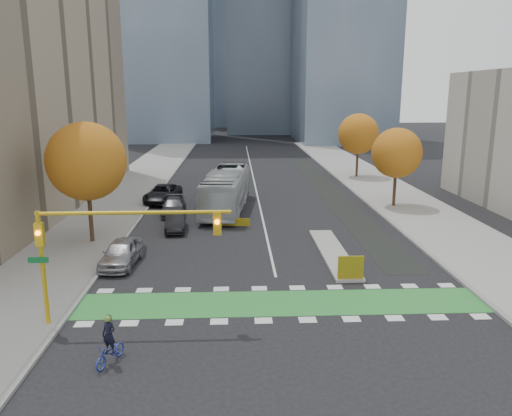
{
  "coord_description": "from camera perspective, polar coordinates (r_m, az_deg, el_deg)",
  "views": [
    {
      "loc": [
        -2.23,
        -21.12,
        10.04
      ],
      "look_at": [
        -0.93,
        9.21,
        3.0
      ],
      "focal_mm": 35.0,
      "sensor_mm": 36.0,
      "label": 1
    }
  ],
  "objects": [
    {
      "name": "bike_lane_paint",
      "position": [
        52.99,
        8.17,
        2.01
      ],
      "size": [
        2.5,
        50.0,
        0.01
      ],
      "primitive_type": "cube",
      "color": "black",
      "rests_on": "ground"
    },
    {
      "name": "bike_crossing",
      "position": [
        24.84,
        2.95,
        -10.78
      ],
      "size": [
        20.0,
        3.0,
        0.01
      ],
      "primitive_type": "cube",
      "color": "#2B8634",
      "rests_on": "ground"
    },
    {
      "name": "sidewalk_west",
      "position": [
        43.78,
        -17.31,
        -0.7
      ],
      "size": [
        7.0,
        120.0,
        0.15
      ],
      "primitive_type": "cube",
      "color": "gray",
      "rests_on": "ground"
    },
    {
      "name": "traffic_signal_west",
      "position": [
        22.21,
        -17.27,
        -3.24
      ],
      "size": [
        8.53,
        0.56,
        5.2
      ],
      "color": "#BF9914",
      "rests_on": "ground"
    },
    {
      "name": "hazard_board",
      "position": [
        27.66,
        10.78,
        -6.7
      ],
      "size": [
        1.4,
        0.12,
        1.3
      ],
      "primitive_type": "cube",
      "color": "yellow",
      "rests_on": "median_island"
    },
    {
      "name": "parked_car_a",
      "position": [
        30.71,
        -15.13,
        -4.96
      ],
      "size": [
        2.16,
        4.7,
        1.56
      ],
      "primitive_type": "imported",
      "rotation": [
        0.0,
        0.0,
        -0.07
      ],
      "color": "#A0A0A5",
      "rests_on": "ground"
    },
    {
      "name": "parked_car_c",
      "position": [
        42.48,
        -9.39,
        0.16
      ],
      "size": [
        2.12,
        4.79,
        1.37
      ],
      "primitive_type": "imported",
      "rotation": [
        0.0,
        0.0,
        0.05
      ],
      "color": "#454549",
      "rests_on": "ground"
    },
    {
      "name": "sidewalk_east",
      "position": [
        45.13,
        18.0,
        -0.35
      ],
      "size": [
        7.0,
        120.0,
        0.15
      ],
      "primitive_type": "cube",
      "color": "gray",
      "rests_on": "ground"
    },
    {
      "name": "centre_line",
      "position": [
        61.97,
        -0.37,
        3.74
      ],
      "size": [
        0.15,
        70.0,
        0.01
      ],
      "primitive_type": "cube",
      "color": "silver",
      "rests_on": "ground"
    },
    {
      "name": "tree_east_far",
      "position": [
        61.11,
        11.62,
        8.29
      ],
      "size": [
        4.8,
        4.8,
        7.65
      ],
      "color": "#332114",
      "rests_on": "ground"
    },
    {
      "name": "tree_west",
      "position": [
        34.81,
        -18.82,
        5.06
      ],
      "size": [
        5.2,
        5.2,
        8.22
      ],
      "color": "#332114",
      "rests_on": "ground"
    },
    {
      "name": "curb_west",
      "position": [
        43.01,
        -12.8,
        -0.67
      ],
      "size": [
        0.3,
        120.0,
        0.16
      ],
      "primitive_type": "cube",
      "color": "gray",
      "rests_on": "ground"
    },
    {
      "name": "tree_east_near",
      "position": [
        45.7,
        15.79,
        6.06
      ],
      "size": [
        4.4,
        4.4,
        7.08
      ],
      "color": "#332114",
      "rests_on": "ground"
    },
    {
      "name": "bus",
      "position": [
        43.52,
        -3.43,
        2.07
      ],
      "size": [
        4.38,
        12.91,
        3.53
      ],
      "primitive_type": "imported",
      "rotation": [
        0.0,
        0.0,
        -0.11
      ],
      "color": "#AFB5B7",
      "rests_on": "ground"
    },
    {
      "name": "parked_car_d",
      "position": [
        47.52,
        -10.61,
        1.62
      ],
      "size": [
        3.34,
        6.05,
        1.6
      ],
      "primitive_type": "imported",
      "rotation": [
        0.0,
        0.0,
        -0.12
      ],
      "color": "black",
      "rests_on": "ground"
    },
    {
      "name": "parked_car_b",
      "position": [
        37.58,
        -9.21,
        -1.55
      ],
      "size": [
        1.75,
        4.17,
        1.34
      ],
      "primitive_type": "imported",
      "rotation": [
        0.0,
        0.0,
        0.08
      ],
      "color": "black",
      "rests_on": "ground"
    },
    {
      "name": "cyclist",
      "position": [
        20.27,
        -16.35,
        -15.08
      ],
      "size": [
        1.2,
        1.81,
        1.97
      ],
      "rotation": [
        0.0,
        0.0,
        -0.39
      ],
      "color": "#22349E",
      "rests_on": "ground"
    },
    {
      "name": "curb_east",
      "position": [
        44.04,
        13.73,
        -0.4
      ],
      "size": [
        0.3,
        120.0,
        0.16
      ],
      "primitive_type": "cube",
      "color": "gray",
      "rests_on": "ground"
    },
    {
      "name": "ground",
      "position": [
        23.49,
        3.3,
        -12.27
      ],
      "size": [
        300.0,
        300.0,
        0.0
      ],
      "primitive_type": "plane",
      "color": "black",
      "rests_on": "ground"
    },
    {
      "name": "median_island",
      "position": [
        32.32,
        8.81,
        -5.05
      ],
      "size": [
        1.6,
        10.0,
        0.16
      ],
      "primitive_type": "cube",
      "color": "gray",
      "rests_on": "ground"
    }
  ]
}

